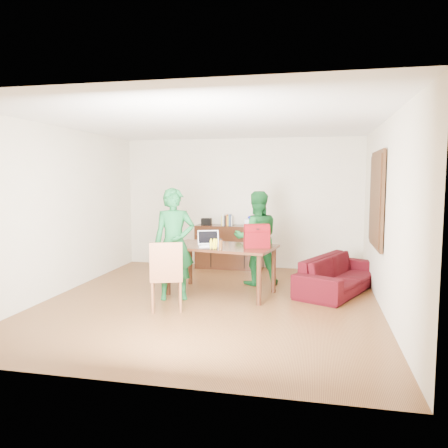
% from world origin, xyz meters
% --- Properties ---
extents(room, '(5.20, 5.70, 2.90)m').
position_xyz_m(room, '(0.01, 0.13, 1.31)').
color(room, '#472411').
rests_on(room, ground).
extents(table, '(1.83, 1.24, 0.79)m').
position_xyz_m(table, '(0.07, 0.49, 0.69)').
color(table, black).
rests_on(table, ground).
extents(chair, '(0.57, 0.56, 1.00)m').
position_xyz_m(chair, '(-0.52, -0.52, 0.29)').
color(chair, brown).
rests_on(chair, ground).
extents(person_near, '(0.73, 0.61, 1.73)m').
position_xyz_m(person_near, '(-0.58, 0.04, 0.87)').
color(person_near, '#135526').
rests_on(person_near, ground).
extents(person_far, '(0.96, 0.84, 1.65)m').
position_xyz_m(person_far, '(0.53, 1.25, 0.83)').
color(person_far, '#135722').
rests_on(person_far, ground).
extents(laptop, '(0.40, 0.34, 0.24)m').
position_xyz_m(laptop, '(-0.11, 0.39, 0.84)').
color(laptop, white).
rests_on(laptop, table).
extents(bananas, '(0.20, 0.16, 0.06)m').
position_xyz_m(bananas, '(0.03, 0.11, 0.82)').
color(bananas, gold).
rests_on(bananas, table).
extents(bottle, '(0.07, 0.07, 0.17)m').
position_xyz_m(bottle, '(0.14, 0.11, 0.88)').
color(bottle, '#5B3114').
rests_on(bottle, table).
extents(red_bag, '(0.44, 0.32, 0.29)m').
position_xyz_m(red_bag, '(0.65, 0.43, 0.94)').
color(red_bag, maroon).
rests_on(red_bag, table).
extents(sofa, '(1.53, 2.11, 0.58)m').
position_xyz_m(sofa, '(1.95, 1.05, 0.29)').
color(sofa, '#410811').
rests_on(sofa, ground).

